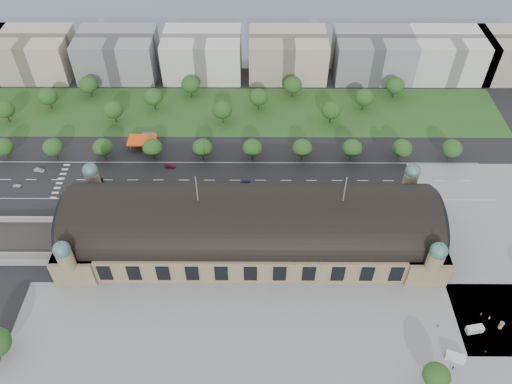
{
  "coord_description": "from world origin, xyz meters",
  "views": [
    {
      "loc": [
        2.6,
        -132.18,
        160.5
      ],
      "look_at": [
        1.95,
        16.05,
        14.0
      ],
      "focal_mm": 35.0,
      "sensor_mm": 36.0,
      "label": 1
    }
  ],
  "objects_px": {
    "pedestrian_5": "(489,318)",
    "traffic_car_3": "(170,166)",
    "pedestrian_1": "(438,326)",
    "traffic_car_0": "(17,186)",
    "traffic_car_4": "(246,182)",
    "advertising_column": "(501,325)",
    "van_east": "(474,330)",
    "parked_car_3": "(144,199)",
    "parked_car_5": "(152,205)",
    "bus_west": "(242,191)",
    "traffic_car_1": "(39,170)",
    "pedestrian_2": "(481,314)",
    "pedestrian_4": "(453,368)",
    "van_south": "(454,357)",
    "pedestrian_3": "(485,352)",
    "parked_car_1": "(136,199)",
    "bus_mid": "(300,195)",
    "petrol_station": "(146,139)",
    "parked_car_6": "(156,199)",
    "parked_car_2": "(88,198)",
    "traffic_car_6": "(410,191)",
    "bus_east": "(299,189)",
    "parked_car_0": "(92,205)",
    "traffic_car_2": "(97,180)"
  },
  "relations": [
    {
      "from": "parked_car_3",
      "to": "parked_car_5",
      "type": "relative_size",
      "value": 0.83
    },
    {
      "from": "traffic_car_4",
      "to": "advertising_column",
      "type": "xyz_separation_m",
      "value": [
        92.63,
        -75.2,
        0.95
      ]
    },
    {
      "from": "parked_car_2",
      "to": "parked_car_5",
      "type": "relative_size",
      "value": 1.18
    },
    {
      "from": "bus_mid",
      "to": "van_east",
      "type": "xyz_separation_m",
      "value": [
        58.07,
        -67.3,
        -0.4
      ]
    },
    {
      "from": "traffic_car_1",
      "to": "van_south",
      "type": "bearing_deg",
      "value": -112.56
    },
    {
      "from": "van_east",
      "to": "advertising_column",
      "type": "distance_m",
      "value": 10.16
    },
    {
      "from": "traffic_car_3",
      "to": "pedestrian_3",
      "type": "relative_size",
      "value": 2.66
    },
    {
      "from": "traffic_car_4",
      "to": "van_south",
      "type": "height_order",
      "value": "van_south"
    },
    {
      "from": "pedestrian_3",
      "to": "parked_car_2",
      "type": "bearing_deg",
      "value": 3.14
    },
    {
      "from": "traffic_car_3",
      "to": "bus_west",
      "type": "height_order",
      "value": "bus_west"
    },
    {
      "from": "parked_car_0",
      "to": "van_east",
      "type": "height_order",
      "value": "van_east"
    },
    {
      "from": "parked_car_5",
      "to": "bus_mid",
      "type": "distance_m",
      "value": 66.38
    },
    {
      "from": "traffic_car_0",
      "to": "pedestrian_1",
      "type": "height_order",
      "value": "pedestrian_1"
    },
    {
      "from": "pedestrian_1",
      "to": "traffic_car_0",
      "type": "bearing_deg",
      "value": 88.45
    },
    {
      "from": "traffic_car_2",
      "to": "traffic_car_3",
      "type": "xyz_separation_m",
      "value": [
        32.86,
        10.19,
        -0.01
      ]
    },
    {
      "from": "traffic_car_1",
      "to": "parked_car_3",
      "type": "xyz_separation_m",
      "value": [
        53.3,
        -18.88,
        -0.14
      ]
    },
    {
      "from": "bus_mid",
      "to": "pedestrian_1",
      "type": "distance_m",
      "value": 80.05
    },
    {
      "from": "petrol_station",
      "to": "parked_car_6",
      "type": "relative_size",
      "value": 2.51
    },
    {
      "from": "bus_west",
      "to": "traffic_car_1",
      "type": "bearing_deg",
      "value": 77.17
    },
    {
      "from": "bus_west",
      "to": "pedestrian_5",
      "type": "height_order",
      "value": "bus_west"
    },
    {
      "from": "traffic_car_4",
      "to": "advertising_column",
      "type": "bearing_deg",
      "value": 55.43
    },
    {
      "from": "parked_car_1",
      "to": "van_south",
      "type": "distance_m",
      "value": 143.31
    },
    {
      "from": "traffic_car_0",
      "to": "pedestrian_5",
      "type": "relative_size",
      "value": 2.11
    },
    {
      "from": "traffic_car_0",
      "to": "van_east",
      "type": "distance_m",
      "value": 202.31
    },
    {
      "from": "parked_car_5",
      "to": "bus_west",
      "type": "height_order",
      "value": "bus_west"
    },
    {
      "from": "parked_car_3",
      "to": "bus_east",
      "type": "relative_size",
      "value": 0.33
    },
    {
      "from": "traffic_car_4",
      "to": "pedestrian_5",
      "type": "relative_size",
      "value": 2.28
    },
    {
      "from": "traffic_car_6",
      "to": "van_east",
      "type": "bearing_deg",
      "value": 10.62
    },
    {
      "from": "bus_west",
      "to": "bus_mid",
      "type": "relative_size",
      "value": 1.05
    },
    {
      "from": "parked_car_0",
      "to": "pedestrian_3",
      "type": "xyz_separation_m",
      "value": [
        152.4,
        -69.56,
        0.31
      ]
    },
    {
      "from": "pedestrian_2",
      "to": "traffic_car_4",
      "type": "bearing_deg",
      "value": 30.06
    },
    {
      "from": "parked_car_1",
      "to": "advertising_column",
      "type": "distance_m",
      "value": 155.33
    },
    {
      "from": "parked_car_1",
      "to": "van_east",
      "type": "distance_m",
      "value": 146.9
    },
    {
      "from": "pedestrian_5",
      "to": "traffic_car_3",
      "type": "bearing_deg",
      "value": -125.01
    },
    {
      "from": "traffic_car_0",
      "to": "pedestrian_4",
      "type": "relative_size",
      "value": 2.1
    },
    {
      "from": "traffic_car_6",
      "to": "bus_east",
      "type": "distance_m",
      "value": 51.08
    },
    {
      "from": "van_south",
      "to": "pedestrian_3",
      "type": "height_order",
      "value": "van_south"
    },
    {
      "from": "bus_east",
      "to": "pedestrian_5",
      "type": "xyz_separation_m",
      "value": [
        65.65,
        -65.85,
        -0.75
      ]
    },
    {
      "from": "petrol_station",
      "to": "parked_car_6",
      "type": "distance_m",
      "value": 41.76
    },
    {
      "from": "bus_west",
      "to": "van_east",
      "type": "xyz_separation_m",
      "value": [
        84.17,
        -69.13,
        -0.49
      ]
    },
    {
      "from": "traffic_car_1",
      "to": "pedestrian_3",
      "type": "relative_size",
      "value": 2.54
    },
    {
      "from": "bus_mid",
      "to": "van_south",
      "type": "distance_m",
      "value": 91.48
    },
    {
      "from": "pedestrian_2",
      "to": "van_south",
      "type": "bearing_deg",
      "value": 117.84
    },
    {
      "from": "pedestrian_2",
      "to": "advertising_column",
      "type": "bearing_deg",
      "value": -155.92
    },
    {
      "from": "van_east",
      "to": "traffic_car_0",
      "type": "bearing_deg",
      "value": 148.2
    },
    {
      "from": "petrol_station",
      "to": "parked_car_2",
      "type": "distance_m",
      "value": 45.01
    },
    {
      "from": "parked_car_0",
      "to": "pedestrian_1",
      "type": "height_order",
      "value": "pedestrian_1"
    },
    {
      "from": "traffic_car_4",
      "to": "pedestrian_1",
      "type": "xyz_separation_m",
      "value": [
        70.31,
        -75.06,
        0.16
      ]
    },
    {
      "from": "traffic_car_3",
      "to": "bus_mid",
      "type": "xyz_separation_m",
      "value": [
        61.14,
        -20.02,
        0.89
      ]
    },
    {
      "from": "van_east",
      "to": "pedestrian_4",
      "type": "height_order",
      "value": "van_east"
    }
  ]
}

